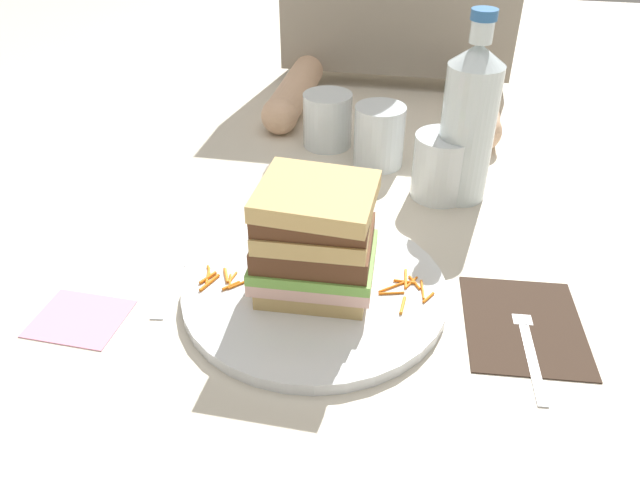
{
  "coord_description": "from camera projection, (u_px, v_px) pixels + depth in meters",
  "views": [
    {
      "loc": [
        0.09,
        -0.51,
        0.44
      ],
      "look_at": [
        -0.02,
        0.03,
        0.05
      ],
      "focal_mm": 33.86,
      "sensor_mm": 36.0,
      "label": 1
    }
  ],
  "objects": [
    {
      "name": "carrot_shred_11",
      "position": [
        411.0,
        283.0,
        0.67
      ],
      "size": [
        0.01,
        0.02,
        0.0
      ],
      "primitive_type": "cylinder",
      "rotation": [
        0.0,
        1.57,
        1.09
      ],
      "color": "orange",
      "rests_on": "main_plate"
    },
    {
      "name": "knife",
      "position": [
        178.0,
        266.0,
        0.72
      ],
      "size": [
        0.04,
        0.2,
        0.0
      ],
      "color": "silver",
      "rests_on": "ground_plane"
    },
    {
      "name": "carrot_shred_1",
      "position": [
        209.0,
        283.0,
        0.67
      ],
      "size": [
        0.01,
        0.03,
        0.0
      ],
      "primitive_type": "cylinder",
      "rotation": [
        0.0,
        1.57,
        4.35
      ],
      "color": "orange",
      "rests_on": "main_plate"
    },
    {
      "name": "fork",
      "position": [
        528.0,
        337.0,
        0.62
      ],
      "size": [
        0.03,
        0.17,
        0.0
      ],
      "color": "silver",
      "rests_on": "napkin_dark"
    },
    {
      "name": "carrot_shred_8",
      "position": [
        233.0,
        277.0,
        0.68
      ],
      "size": [
        0.01,
        0.02,
        0.0
      ],
      "primitive_type": "cylinder",
      "rotation": [
        0.0,
        1.57,
        1.42
      ],
      "color": "orange",
      "rests_on": "main_plate"
    },
    {
      "name": "carrot_shred_2",
      "position": [
        208.0,
        276.0,
        0.68
      ],
      "size": [
        0.01,
        0.03,
        0.0
      ],
      "primitive_type": "cylinder",
      "rotation": [
        0.0,
        1.57,
        4.95
      ],
      "color": "orange",
      "rests_on": "main_plate"
    },
    {
      "name": "sandwich",
      "position": [
        315.0,
        239.0,
        0.63
      ],
      "size": [
        0.13,
        0.11,
        0.13
      ],
      "color": "tan",
      "rests_on": "main_plate"
    },
    {
      "name": "carrot_shred_16",
      "position": [
        392.0,
        287.0,
        0.66
      ],
      "size": [
        0.03,
        0.02,
        0.0
      ],
      "primitive_type": "cylinder",
      "rotation": [
        0.0,
        1.57,
        3.84
      ],
      "color": "orange",
      "rests_on": "main_plate"
    },
    {
      "name": "main_plate",
      "position": [
        315.0,
        290.0,
        0.67
      ],
      "size": [
        0.29,
        0.29,
        0.01
      ],
      "primitive_type": "cylinder",
      "color": "white",
      "rests_on": "ground_plane"
    },
    {
      "name": "carrot_shred_14",
      "position": [
        422.0,
        290.0,
        0.66
      ],
      "size": [
        0.01,
        0.03,
        0.0
      ],
      "primitive_type": "cylinder",
      "rotation": [
        0.0,
        1.57,
        1.71
      ],
      "color": "orange",
      "rests_on": "main_plate"
    },
    {
      "name": "napkin_pink",
      "position": [
        80.0,
        318.0,
        0.64
      ],
      "size": [
        0.1,
        0.08,
        0.0
      ],
      "primitive_type": "cube",
      "rotation": [
        0.0,
        0.0,
        -0.02
      ],
      "color": "pink",
      "rests_on": "ground_plane"
    },
    {
      "name": "carrot_shred_6",
      "position": [
        230.0,
        280.0,
        0.67
      ],
      "size": [
        0.01,
        0.02,
        0.0
      ],
      "primitive_type": "cylinder",
      "rotation": [
        0.0,
        1.57,
        4.99
      ],
      "color": "orange",
      "rests_on": "main_plate"
    },
    {
      "name": "empty_tumbler_1",
      "position": [
        328.0,
        120.0,
        0.97
      ],
      "size": [
        0.08,
        0.08,
        0.09
      ],
      "primitive_type": "cylinder",
      "color": "silver",
      "rests_on": "ground_plane"
    },
    {
      "name": "carrot_shred_7",
      "position": [
        209.0,
        270.0,
        0.69
      ],
      "size": [
        0.01,
        0.02,
        0.0
      ],
      "primitive_type": "cylinder",
      "rotation": [
        0.0,
        1.57,
        5.17
      ],
      "color": "orange",
      "rests_on": "main_plate"
    },
    {
      "name": "carrot_shred_15",
      "position": [
        403.0,
        305.0,
        0.64
      ],
      "size": [
        0.01,
        0.03,
        0.0
      ],
      "primitive_type": "cylinder",
      "rotation": [
        0.0,
        1.57,
        1.49
      ],
      "color": "orange",
      "rests_on": "main_plate"
    },
    {
      "name": "empty_tumbler_0",
      "position": [
        379.0,
        136.0,
        0.91
      ],
      "size": [
        0.08,
        0.08,
        0.09
      ],
      "primitive_type": "cylinder",
      "color": "silver",
      "rests_on": "ground_plane"
    },
    {
      "name": "carrot_shred_5",
      "position": [
        208.0,
        278.0,
        0.68
      ],
      "size": [
        0.01,
        0.02,
        0.0
      ],
      "primitive_type": "cylinder",
      "rotation": [
        0.0,
        1.57,
        1.09
      ],
      "color": "orange",
      "rests_on": "main_plate"
    },
    {
      "name": "carrot_shred_10",
      "position": [
        405.0,
        282.0,
        0.67
      ],
      "size": [
        0.02,
        0.0,
        0.0
      ],
      "primitive_type": "cylinder",
      "rotation": [
        0.0,
        1.57,
        6.27
      ],
      "color": "orange",
      "rests_on": "main_plate"
    },
    {
      "name": "ground_plane",
      "position": [
        328.0,
        296.0,
        0.68
      ],
      "size": [
        3.0,
        3.0,
        0.0
      ],
      "primitive_type": "plane",
      "color": "beige"
    },
    {
      "name": "carrot_shred_12",
      "position": [
        406.0,
        279.0,
        0.68
      ],
      "size": [
        0.01,
        0.03,
        0.0
      ],
      "primitive_type": "cylinder",
      "rotation": [
        0.0,
        1.57,
        1.66
      ],
      "color": "orange",
      "rests_on": "main_plate"
    },
    {
      "name": "water_bottle",
      "position": [
        468.0,
        122.0,
        0.8
      ],
      "size": [
        0.07,
        0.07,
        0.26
      ],
      "color": "silver",
      "rests_on": "ground_plane"
    },
    {
      "name": "carrot_shred_4",
      "position": [
        238.0,
        284.0,
        0.67
      ],
      "size": [
        0.02,
        0.02,
        0.0
      ],
      "primitive_type": "cylinder",
      "rotation": [
        0.0,
        1.57,
        3.94
      ],
      "color": "orange",
      "rests_on": "main_plate"
    },
    {
      "name": "carrot_shred_13",
      "position": [
        392.0,
        292.0,
        0.66
      ],
      "size": [
        0.03,
        0.01,
        0.0
      ],
      "primitive_type": "cylinder",
      "rotation": [
        0.0,
        1.57,
        3.41
      ],
      "color": "orange",
      "rests_on": "main_plate"
    },
    {
      "name": "carrot_shred_0",
      "position": [
        226.0,
        275.0,
        0.68
      ],
      "size": [
        0.01,
        0.02,
        0.0
      ],
      "primitive_type": "cylinder",
      "rotation": [
        0.0,
        1.57,
        5.16
      ],
      "color": "orange",
      "rests_on": "main_plate"
    },
    {
      "name": "napkin_dark",
      "position": [
        524.0,
        324.0,
        0.64
      ],
      "size": [
        0.13,
        0.16,
        0.0
      ],
      "primitive_type": "cube",
      "rotation": [
        0.0,
        0.0,
        0.08
      ],
      "color": "#38281E",
      "rests_on": "ground_plane"
    },
    {
      "name": "juice_glass",
      "position": [
        441.0,
        170.0,
        0.84
      ],
      "size": [
        0.08,
        0.08,
        0.09
      ],
      "color": "white",
      "rests_on": "ground_plane"
    },
    {
      "name": "carrot_shred_9",
      "position": [
        415.0,
        283.0,
        0.67
      ],
      "size": [
        0.02,
        0.02,
        0.0
      ],
      "primitive_type": "cylinder",
      "rotation": [
        0.0,
        1.57,
        2.14
      ],
      "color": "orange",
      "rests_on": "main_plate"
    },
    {
      "name": "carrot_shred_17",
      "position": [
        429.0,
        295.0,
        0.65
      ],
      "size": [
        0.01,
        0.02,
        0.0
      ],
      "primitive_type": "cylinder",
      "rotation": [
        0.0,
        1.57,
        1.04
      ],
      "color": "orange",
      "rests_on": "main_plate"
    },
    {
      "name": "carrot_shred_3",
      "position": [
        231.0,
        286.0,
        0.67
      ],
      "size": [
        0.02,
        0.02,
        0.0
      ],
      "primitive_type": "cylinder",
      "rotation": [
        0.0,
        1.57,
        3.99
      ],
      "color": "orange",
      "rests_on": "main_plate"
    }
  ]
}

